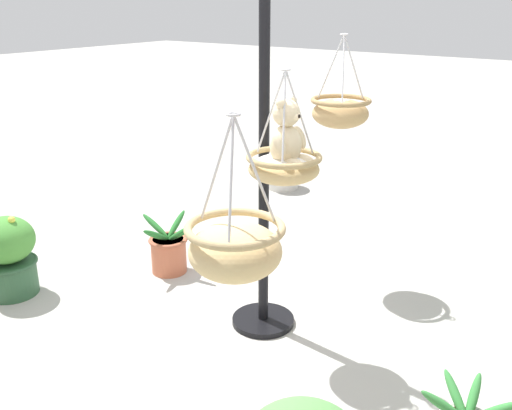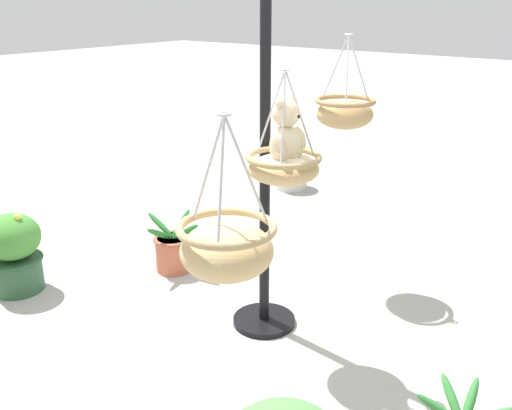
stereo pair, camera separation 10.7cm
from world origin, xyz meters
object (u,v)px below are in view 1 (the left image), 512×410
Objects in this scene: hanging_basket_with_teddy at (284,166)px; potted_plant_trailing_ivy at (169,250)px; hanging_basket_left_high at (340,111)px; potted_plant_flowering_red at (283,162)px; display_pole_central at (264,222)px; hanging_basket_right_low at (235,248)px; potted_plant_fern_front at (8,255)px; teddy_bear at (288,137)px.

hanging_basket_with_teddy reaches higher than potted_plant_trailing_ivy.
hanging_basket_left_high reaches higher than potted_plant_flowering_red.
potted_plant_flowering_red is 1.11× the size of potted_plant_trailing_ivy.
hanging_basket_left_high is (-0.94, 0.05, 0.60)m from display_pole_central.
potted_plant_trailing_ivy is (-1.38, -1.78, -1.00)m from hanging_basket_right_low.
hanging_basket_with_teddy is 1.76m from potted_plant_trailing_ivy.
hanging_basket_right_low is at bearing 29.73° from display_pole_central.
display_pole_central is 3.12m from potted_plant_flowering_red.
hanging_basket_left_high is 1.04× the size of potted_plant_fern_front.
potted_plant_trailing_ivy is at bearing 10.64° from potted_plant_flowering_red.
teddy_bear is at bearing 61.07° from display_pole_central.
hanging_basket_left_high is at bearing 132.28° from potted_plant_fern_front.
display_pole_central is at bearing -120.96° from hanging_basket_with_teddy.
hanging_basket_left_high is at bearing -163.57° from hanging_basket_right_low.
hanging_basket_right_low reaches higher than teddy_bear.
hanging_basket_left_high is at bearing 121.88° from potted_plant_trailing_ivy.
teddy_bear is (-0.00, 0.02, 0.18)m from hanging_basket_with_teddy.
hanging_basket_right_low is 2.68m from potted_plant_fern_front.
hanging_basket_right_low is 2.47m from potted_plant_trailing_ivy.
hanging_basket_with_teddy is 1.61× the size of teddy_bear.
display_pole_central is 3.60× the size of hanging_basket_left_high.
hanging_basket_right_low reaches higher than potted_plant_fern_front.
potted_plant_trailing_ivy is at bearing -58.12° from hanging_basket_left_high.
hanging_basket_with_teddy is 0.97× the size of hanging_basket_left_high.
hanging_basket_right_low is at bearing 30.38° from potted_plant_flowering_red.
hanging_basket_left_high is at bearing -168.37° from teddy_bear.
hanging_basket_with_teddy is 1.11m from hanging_basket_right_low.
hanging_basket_left_high is 1.10× the size of potted_plant_flowering_red.
display_pole_central reaches higher than potted_plant_flowering_red.
potted_plant_trailing_ivy is (-0.99, 0.73, -0.14)m from potted_plant_fern_front.
hanging_basket_left_high is at bearing 43.33° from potted_plant_flowering_red.
display_pole_central is 0.55m from hanging_basket_with_teddy.
hanging_basket_with_teddy is at bearing -90.00° from teddy_bear.
potted_plant_flowering_red is (-3.83, -2.24, -0.86)m from hanging_basket_right_low.
hanging_basket_left_high is (-1.09, -0.20, 0.14)m from hanging_basket_with_teddy.
display_pole_central is 1.11m from hanging_basket_left_high.
potted_plant_fern_front is 1.24m from potted_plant_trailing_ivy.
display_pole_central is 1.28m from potted_plant_trailing_ivy.
hanging_basket_left_high reaches higher than hanging_basket_with_teddy.
hanging_basket_right_low is at bearing 22.31° from hanging_basket_with_teddy.
teddy_bear is 0.73× the size of potted_plant_trailing_ivy.
potted_plant_flowering_red is 2.49m from potted_plant_trailing_ivy.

